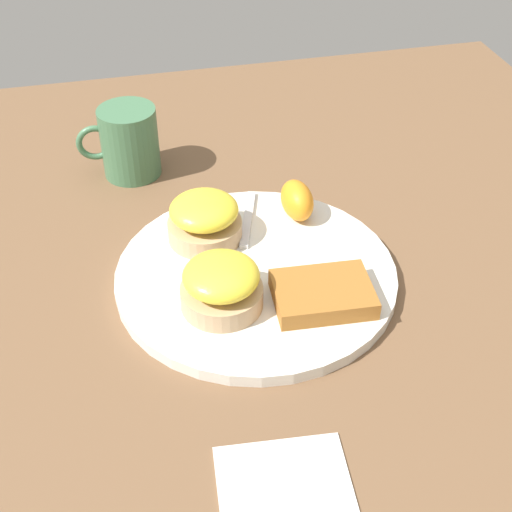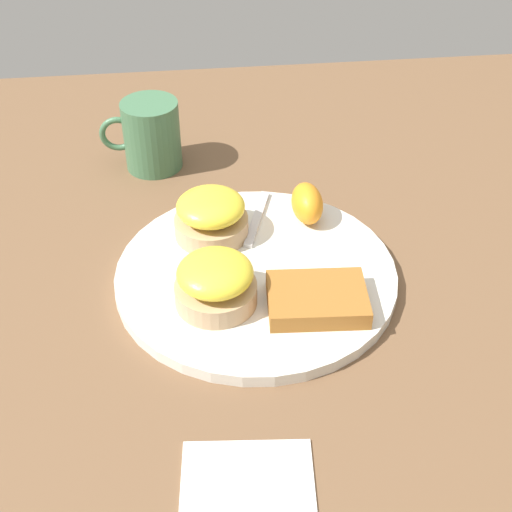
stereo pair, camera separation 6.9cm
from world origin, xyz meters
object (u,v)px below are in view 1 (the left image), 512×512
(hashbrown_patty, at_px, (323,294))
(orange_wedge, at_px, (297,200))
(fork, at_px, (243,252))
(cup, at_px, (129,142))
(sandwich_benedict_right, at_px, (221,285))
(sandwich_benedict_left, at_px, (204,219))

(hashbrown_patty, relative_size, orange_wedge, 1.68)
(hashbrown_patty, xyz_separation_m, fork, (0.06, -0.10, -0.01))
(hashbrown_patty, height_order, cup, cup)
(sandwich_benedict_right, xyz_separation_m, cup, (0.06, -0.30, 0.01))
(cup, bearing_deg, fork, 115.25)
(sandwich_benedict_right, height_order, orange_wedge, sandwich_benedict_right)
(sandwich_benedict_left, bearing_deg, cup, -69.53)
(fork, bearing_deg, sandwich_benedict_right, 63.06)
(fork, xyz_separation_m, cup, (0.10, -0.22, 0.03))
(sandwich_benedict_left, height_order, sandwich_benedict_right, same)
(orange_wedge, bearing_deg, cup, -41.89)
(sandwich_benedict_right, distance_m, hashbrown_patty, 0.10)
(sandwich_benedict_left, bearing_deg, hashbrown_patty, 126.46)
(sandwich_benedict_right, xyz_separation_m, orange_wedge, (-0.12, -0.13, -0.00))
(sandwich_benedict_left, relative_size, orange_wedge, 1.41)
(sandwich_benedict_right, relative_size, fork, 0.42)
(hashbrown_patty, bearing_deg, cup, -62.13)
(sandwich_benedict_right, xyz_separation_m, fork, (-0.04, -0.08, -0.02))
(orange_wedge, relative_size, cup, 0.57)
(sandwich_benedict_right, bearing_deg, sandwich_benedict_left, -91.49)
(sandwich_benedict_left, relative_size, cup, 0.80)
(cup, bearing_deg, sandwich_benedict_right, 102.31)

